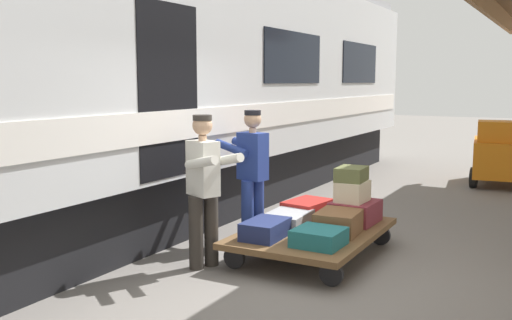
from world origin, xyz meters
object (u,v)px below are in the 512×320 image
(train_car, at_px, (74,81))
(suitcase_gray_aluminum, at_px, (288,219))
(suitcase_brown_leather, at_px, (338,222))
(suitcase_burgundy_valise, at_px, (355,212))
(porter_by_door, at_px, (204,186))
(suitcase_teal_softside, at_px, (319,237))
(baggage_tug, at_px, (503,154))
(suitcase_red_plastic, at_px, (308,208))
(suitcase_cream_canvas, at_px, (352,191))
(luggage_cart, at_px, (313,233))
(suitcase_navy_fabric, at_px, (266,229))
(porter_in_overalls, at_px, (251,171))
(suitcase_olive_duffel, at_px, (352,174))

(train_car, bearing_deg, suitcase_gray_aluminum, -163.44)
(suitcase_brown_leather, height_order, suitcase_burgundy_valise, suitcase_burgundy_valise)
(train_car, distance_m, suitcase_gray_aluminum, 3.22)
(suitcase_gray_aluminum, bearing_deg, porter_by_door, 60.05)
(suitcase_teal_softside, height_order, baggage_tug, baggage_tug)
(suitcase_brown_leather, height_order, baggage_tug, baggage_tug)
(suitcase_brown_leather, bearing_deg, baggage_tug, -100.41)
(suitcase_gray_aluminum, height_order, suitcase_red_plastic, suitcase_red_plastic)
(suitcase_burgundy_valise, relative_size, suitcase_cream_canvas, 1.46)
(suitcase_brown_leather, relative_size, suitcase_cream_canvas, 1.37)
(porter_by_door, bearing_deg, suitcase_gray_aluminum, -119.95)
(luggage_cart, bearing_deg, baggage_tug, -103.28)
(suitcase_teal_softside, bearing_deg, suitcase_burgundy_valise, -90.00)
(suitcase_gray_aluminum, relative_size, suitcase_red_plastic, 1.00)
(luggage_cart, xyz_separation_m, porter_by_door, (0.88, 0.97, 0.65))
(suitcase_navy_fabric, bearing_deg, suitcase_teal_softside, 180.00)
(suitcase_cream_canvas, height_order, porter_in_overalls, porter_in_overalls)
(suitcase_brown_leather, xyz_separation_m, suitcase_red_plastic, (0.64, -0.58, -0.02))
(porter_in_overalls, bearing_deg, porter_by_door, 92.57)
(suitcase_gray_aluminum, bearing_deg, luggage_cart, 180.00)
(suitcase_teal_softside, bearing_deg, luggage_cart, -61.09)
(suitcase_burgundy_valise, height_order, porter_in_overalls, porter_in_overalls)
(suitcase_navy_fabric, relative_size, suitcase_cream_canvas, 1.41)
(luggage_cart, distance_m, suitcase_navy_fabric, 0.68)
(train_car, distance_m, suitcase_navy_fabric, 3.12)
(porter_by_door, bearing_deg, suitcase_cream_canvas, -127.65)
(suitcase_gray_aluminum, distance_m, suitcase_cream_canvas, 0.88)
(suitcase_burgundy_valise, relative_size, porter_by_door, 0.36)
(train_car, distance_m, suitcase_brown_leather, 3.75)
(suitcase_cream_canvas, xyz_separation_m, baggage_tug, (-1.16, -5.61, -0.09))
(luggage_cart, height_order, baggage_tug, baggage_tug)
(luggage_cart, bearing_deg, porter_by_door, 47.74)
(suitcase_navy_fabric, xyz_separation_m, porter_by_door, (0.56, 0.39, 0.50))
(suitcase_teal_softside, height_order, suitcase_cream_canvas, suitcase_cream_canvas)
(luggage_cart, bearing_deg, suitcase_brown_leather, 180.00)
(train_car, bearing_deg, suitcase_burgundy_valise, -157.39)
(suitcase_teal_softside, distance_m, suitcase_cream_canvas, 1.17)
(suitcase_gray_aluminum, relative_size, baggage_tug, 0.34)
(luggage_cart, height_order, suitcase_cream_canvas, suitcase_cream_canvas)
(suitcase_gray_aluminum, relative_size, porter_in_overalls, 0.37)
(suitcase_brown_leather, relative_size, porter_by_door, 0.34)
(suitcase_navy_fabric, height_order, suitcase_olive_duffel, suitcase_olive_duffel)
(porter_by_door, bearing_deg, luggage_cart, -132.26)
(suitcase_navy_fabric, xyz_separation_m, suitcase_cream_canvas, (-0.61, -1.13, 0.30))
(train_car, distance_m, suitcase_red_plastic, 3.40)
(suitcase_navy_fabric, distance_m, suitcase_teal_softside, 0.64)
(train_car, xyz_separation_m, porter_by_door, (-2.09, 0.18, -1.14))
(suitcase_navy_fabric, xyz_separation_m, baggage_tug, (-1.78, -6.74, 0.21))
(baggage_tug, bearing_deg, suitcase_navy_fabric, 75.24)
(train_car, bearing_deg, suitcase_navy_fabric, -175.62)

